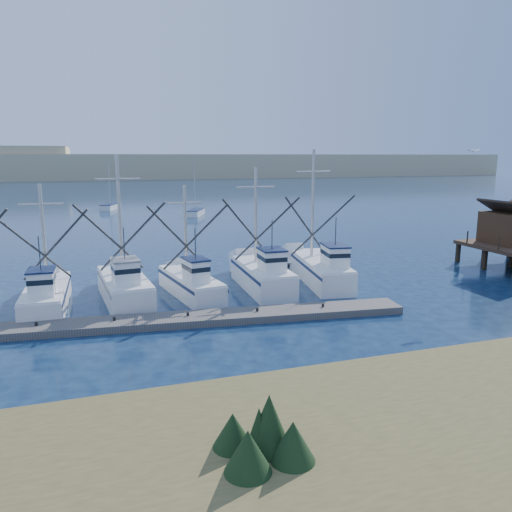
# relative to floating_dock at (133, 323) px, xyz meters

# --- Properties ---
(ground) EXTENTS (500.00, 500.00, 0.00)m
(ground) POSITION_rel_floating_dock_xyz_m (10.31, -6.38, -0.21)
(ground) COLOR #0C1A36
(ground) RESTS_ON ground
(shore_bank) EXTENTS (40.00, 10.00, 1.60)m
(shore_bank) POSITION_rel_floating_dock_xyz_m (2.31, -16.38, 0.59)
(shore_bank) COLOR #4C422D
(shore_bank) RESTS_ON ground
(floating_dock) EXTENTS (31.37, 5.50, 0.42)m
(floating_dock) POSITION_rel_floating_dock_xyz_m (0.00, 0.00, 0.00)
(floating_dock) COLOR #5F5955
(floating_dock) RESTS_ON ground
(dune_ridge) EXTENTS (360.00, 60.00, 10.00)m
(dune_ridge) POSITION_rel_floating_dock_xyz_m (10.31, 203.62, 4.79)
(dune_ridge) COLOR tan
(dune_ridge) RESTS_ON ground
(trawler_fleet) EXTENTS (31.15, 9.35, 9.72)m
(trawler_fleet) POSITION_rel_floating_dock_xyz_m (1.45, 5.02, 0.77)
(trawler_fleet) COLOR white
(trawler_fleet) RESTS_ON ground
(sailboat_near) EXTENTS (3.94, 5.95, 8.10)m
(sailboat_near) POSITION_rel_floating_dock_xyz_m (13.80, 50.66, 0.29)
(sailboat_near) COLOR white
(sailboat_near) RESTS_ON ground
(sailboat_far) EXTENTS (3.90, 6.39, 8.10)m
(sailboat_far) POSITION_rel_floating_dock_xyz_m (1.40, 64.79, 0.28)
(sailboat_far) COLOR white
(sailboat_far) RESTS_ON ground
(flying_gull) EXTENTS (1.24, 0.23, 0.23)m
(flying_gull) POSITION_rel_floating_dock_xyz_m (24.74, 3.13, 9.43)
(flying_gull) COLOR white
(flying_gull) RESTS_ON ground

